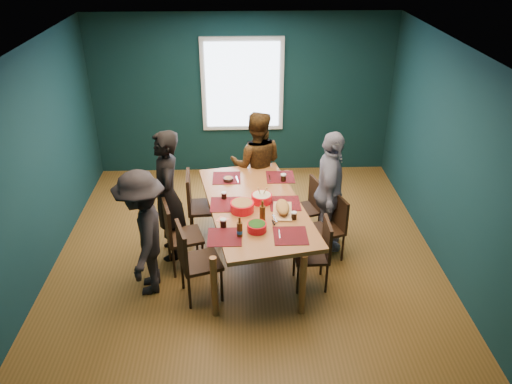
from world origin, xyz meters
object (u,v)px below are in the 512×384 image
Objects in this scene: person_near_left at (143,234)px; cutting_board at (283,208)px; chair_left_near at (192,257)px; chair_right_near at (318,249)px; dining_table at (255,210)px; bowl_herbs at (257,227)px; person_far_left at (167,196)px; person_right at (329,192)px; chair_right_mid at (333,223)px; bowl_salad at (242,206)px; bowl_dumpling at (262,198)px; chair_right_far at (309,204)px; chair_left_far at (197,201)px; chair_left_mid at (177,232)px; person_back at (257,165)px.

person_near_left reaches higher than cutting_board.
chair_right_near is at bearing -10.40° from chair_left_near.
dining_table is 1.40m from person_near_left.
bowl_herbs is (-0.00, -0.60, 0.13)m from dining_table.
person_far_left is 1.05× the size of person_right.
bowl_salad is at bearing 173.42° from chair_right_mid.
bowl_herbs is at bearing -97.45° from bowl_dumpling.
chair_right_far is 1.48m from bowl_herbs.
person_right is at bearing 71.80° from chair_right_near.
chair_right_near is at bearing -41.47° from bowl_dumpling.
chair_left_far is 1.43m from bowl_herbs.
chair_left_near is (0.23, -0.57, 0.02)m from chair_left_mid.
dining_table is at bearing 25.84° from chair_left_near.
chair_left_far is 1.78m from person_right.
chair_right_near is 0.64m from cutting_board.
cutting_board is at bearing -19.04° from chair_left_mid.
person_near_left is at bearing -146.11° from chair_left_mid.
chair_right_far is at bearing 26.88° from dining_table.
chair_right_far is 1.00m from cutting_board.
person_far_left reaches higher than chair_right_far.
chair_right_mid is 0.52× the size of person_right.
chair_left_far reaches higher than chair_right_far.
person_right is 6.44× the size of bowl_dumpling.
chair_left_far is 1.37m from cutting_board.
chair_left_near reaches higher than chair_right_near.
chair_left_mid is at bearing -174.65° from chair_right_far.
cutting_board reaches higher than chair_right_mid.
chair_left_far is at bearing 127.40° from person_far_left.
chair_right_mid is 1.25m from bowl_salad.
person_right is 2.97× the size of cutting_board.
person_back reaches higher than chair_right_far.
person_far_left reaches higher than person_near_left.
chair_right_far is 1.51× the size of cutting_board.
chair_right_far is at bearing 6.78° from chair_left_mid.
chair_left_far is 1.85m from chair_right_near.
person_right is at bearing 78.03° from chair_right_mid.
dining_table is 2.84× the size of chair_right_far.
person_near_left is at bearing -157.42° from bowl_dumpling.
bowl_salad reaches higher than bowl_herbs.
chair_right_mid is 2.39m from person_near_left.
chair_left_far reaches higher than bowl_salad.
chair_left_mid is at bearing 178.37° from bowl_salad.
chair_left_mid is 0.89m from bowl_salad.
chair_left_near is at bearing -147.64° from dining_table.
chair_right_near is 1.58× the size of cutting_board.
bowl_herbs is at bearing -60.44° from chair_left_far.
bowl_dumpling is (-0.68, -0.54, 0.41)m from chair_right_far.
bowl_salad is at bearing -17.61° from chair_left_mid.
chair_left_near reaches higher than chair_right_mid.
chair_left_near is at bearing 12.25° from person_far_left.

